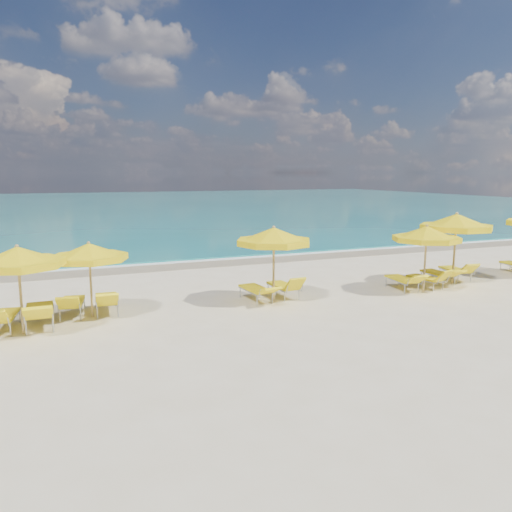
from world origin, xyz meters
name	(u,v)px	position (x,y,z in m)	size (l,w,h in m)	color
ground_plane	(275,303)	(0.00, 0.00, 0.00)	(120.00, 120.00, 0.00)	beige
ocean	(108,206)	(0.00, 48.00, 0.00)	(120.00, 80.00, 0.30)	#147472
wet_sand_band	(205,262)	(0.00, 7.40, 0.00)	(120.00, 2.60, 0.01)	tan
foam_line	(200,260)	(0.00, 8.20, 0.00)	(120.00, 1.20, 0.03)	white
whitecap_near	(55,242)	(-6.00, 17.00, 0.00)	(14.00, 0.36, 0.05)	white
whitecap_far	(243,222)	(8.00, 24.00, 0.00)	(18.00, 0.30, 0.05)	white
umbrella_2	(18,258)	(-6.85, -0.34, 1.87)	(2.40, 2.40, 2.20)	tan
umbrella_3	(89,253)	(-5.19, 0.55, 1.76)	(2.10, 2.10, 2.07)	tan
umbrella_4	(274,237)	(0.05, 0.21, 1.97)	(2.47, 2.47, 2.31)	tan
umbrella_5	(427,234)	(5.18, -0.47, 1.89)	(2.30, 2.30, 2.21)	tan
umbrella_6	(456,223)	(6.99, 0.15, 2.15)	(3.13, 3.13, 2.52)	tan
lounger_2_left	(3,322)	(-7.32, 0.13, 0.21)	(0.78, 1.75, 0.80)	#A5A8AD
lounger_2_right	(40,318)	(-6.48, 0.08, 0.25)	(0.70, 2.05, 0.86)	#A5A8AD
lounger_3_left	(72,308)	(-5.68, 0.88, 0.21)	(0.82, 1.79, 0.78)	#A5A8AD
lounger_3_right	(107,305)	(-4.78, 0.82, 0.22)	(0.71, 1.83, 0.80)	#A5A8AD
lounger_4_left	(257,294)	(-0.40, 0.46, 0.21)	(0.74, 1.83, 0.65)	#A5A8AD
lounger_4_right	(284,290)	(0.56, 0.56, 0.21)	(0.64, 1.65, 0.81)	#A5A8AD
lounger_5_left	(402,284)	(4.66, -0.04, 0.21)	(0.72, 1.77, 0.71)	#A5A8AD
lounger_5_right	(426,282)	(5.58, -0.12, 0.20)	(0.82, 1.63, 0.77)	#A5A8AD
lounger_6_left	(439,277)	(6.51, 0.32, 0.21)	(0.60, 1.74, 0.67)	#A5A8AD
lounger_6_right	(456,274)	(7.52, 0.56, 0.21)	(0.84, 1.77, 0.78)	#A5A8AD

